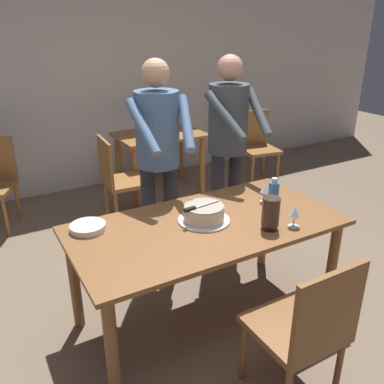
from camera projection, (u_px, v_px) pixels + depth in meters
The scene contains 16 objects.
ground_plane at pixel (205, 317), 2.89m from camera, with size 14.00×14.00×0.00m, color #7A6651.
back_wall at pixel (75, 77), 4.74m from camera, with size 10.00×0.12×2.70m, color silver.
main_dining_table at pixel (207, 237), 2.64m from camera, with size 1.74×0.89×0.75m.
cake_on_platter at pixel (204, 214), 2.61m from camera, with size 0.34×0.34×0.11m.
cake_knife at pixel (195, 208), 2.55m from camera, with size 0.27×0.05×0.02m.
plate_stack at pixel (88, 227), 2.51m from camera, with size 0.22×0.22×0.04m.
wine_glass_near at pixel (266, 189), 2.87m from camera, with size 0.08×0.08×0.14m.
wine_glass_far at pixel (295, 212), 2.52m from camera, with size 0.08×0.08×0.14m.
water_bottle at pixel (273, 197), 2.70m from camera, with size 0.07×0.07×0.25m.
hurricane_lamp at pixel (271, 213), 2.49m from camera, with size 0.11×0.11×0.21m.
person_cutting_cake at pixel (158, 149), 2.99m from camera, with size 0.46×0.57×1.72m.
person_standing_beside at pixel (228, 137), 3.31m from camera, with size 0.47×0.55×1.72m.
chair_near_side at pixel (305, 327), 2.09m from camera, with size 0.44×0.44×0.90m.
background_table at pixel (160, 147), 4.81m from camera, with size 1.00×0.70×0.74m.
background_chair_0 at pixel (257, 144), 5.25m from camera, with size 0.50×0.50×0.90m.
background_chair_2 at pixel (119, 177), 4.12m from camera, with size 0.46×0.46×0.90m.
Camera 1 is at (-1.24, -1.97, 1.94)m, focal length 38.00 mm.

